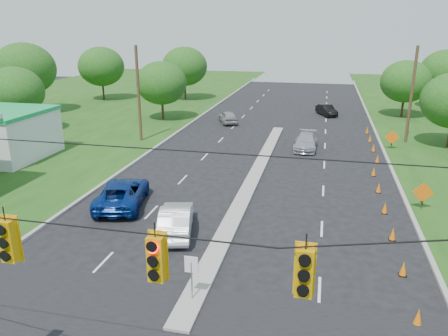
# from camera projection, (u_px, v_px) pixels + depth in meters

# --- Properties ---
(curb_left) EXTENTS (0.25, 110.00, 0.16)m
(curb_left) POSITION_uv_depth(u_px,v_px,m) (165.00, 142.00, 42.04)
(curb_left) COLOR gray
(curb_left) RESTS_ON ground
(curb_right) EXTENTS (0.25, 110.00, 0.16)m
(curb_right) POSITION_uv_depth(u_px,v_px,m) (385.00, 155.00, 37.73)
(curb_right) COLOR gray
(curb_right) RESTS_ON ground
(median) EXTENTS (1.00, 34.00, 0.18)m
(median) POSITION_uv_depth(u_px,v_px,m) (253.00, 180.00, 31.54)
(median) COLOR gray
(median) RESTS_ON ground
(median_sign) EXTENTS (0.55, 0.06, 2.05)m
(median_sign) POSITION_uv_depth(u_px,v_px,m) (191.00, 270.00, 17.19)
(median_sign) COLOR gray
(median_sign) RESTS_ON ground
(signal_span) EXTENTS (25.60, 0.32, 9.00)m
(signal_span) POSITION_uv_depth(u_px,v_px,m) (93.00, 294.00, 9.63)
(signal_span) COLOR #422D1C
(signal_span) RESTS_ON ground
(utility_pole_far_left) EXTENTS (0.28, 0.28, 9.00)m
(utility_pole_far_left) POSITION_uv_depth(u_px,v_px,m) (139.00, 94.00, 41.17)
(utility_pole_far_left) COLOR #422D1C
(utility_pole_far_left) RESTS_ON ground
(utility_pole_far_right) EXTENTS (0.28, 0.28, 9.00)m
(utility_pole_far_right) POSITION_uv_depth(u_px,v_px,m) (411.00, 96.00, 40.46)
(utility_pole_far_right) COLOR #422D1C
(utility_pole_far_right) RESTS_ON ground
(cone_1) EXTENTS (0.32, 0.32, 0.70)m
(cone_1) POSITION_uv_depth(u_px,v_px,m) (418.00, 317.00, 16.16)
(cone_1) COLOR orange
(cone_1) RESTS_ON ground
(cone_2) EXTENTS (0.32, 0.32, 0.70)m
(cone_2) POSITION_uv_depth(u_px,v_px,m) (403.00, 268.00, 19.40)
(cone_2) COLOR orange
(cone_2) RESTS_ON ground
(cone_3) EXTENTS (0.32, 0.32, 0.70)m
(cone_3) POSITION_uv_depth(u_px,v_px,m) (393.00, 234.00, 22.65)
(cone_3) COLOR orange
(cone_3) RESTS_ON ground
(cone_4) EXTENTS (0.32, 0.32, 0.70)m
(cone_4) POSITION_uv_depth(u_px,v_px,m) (385.00, 208.00, 25.89)
(cone_4) COLOR orange
(cone_4) RESTS_ON ground
(cone_5) EXTENTS (0.32, 0.32, 0.70)m
(cone_5) POSITION_uv_depth(u_px,v_px,m) (379.00, 188.00, 29.14)
(cone_5) COLOR orange
(cone_5) RESTS_ON ground
(cone_6) EXTENTS (0.32, 0.32, 0.70)m
(cone_6) POSITION_uv_depth(u_px,v_px,m) (374.00, 172.00, 32.38)
(cone_6) COLOR orange
(cone_6) RESTS_ON ground
(cone_7) EXTENTS (0.32, 0.32, 0.70)m
(cone_7) POSITION_uv_depth(u_px,v_px,m) (377.00, 159.00, 35.50)
(cone_7) COLOR orange
(cone_7) RESTS_ON ground
(cone_8) EXTENTS (0.32, 0.32, 0.70)m
(cone_8) POSITION_uv_depth(u_px,v_px,m) (373.00, 148.00, 38.74)
(cone_8) COLOR orange
(cone_8) RESTS_ON ground
(cone_9) EXTENTS (0.32, 0.32, 0.70)m
(cone_9) POSITION_uv_depth(u_px,v_px,m) (370.00, 138.00, 41.98)
(cone_9) COLOR orange
(cone_9) RESTS_ON ground
(cone_10) EXTENTS (0.32, 0.32, 0.70)m
(cone_10) POSITION_uv_depth(u_px,v_px,m) (367.00, 130.00, 45.23)
(cone_10) COLOR orange
(cone_10) RESTS_ON ground
(work_sign_1) EXTENTS (1.27, 0.58, 1.37)m
(work_sign_1) POSITION_uv_depth(u_px,v_px,m) (423.00, 193.00, 26.12)
(work_sign_1) COLOR black
(work_sign_1) RESTS_ON ground
(work_sign_2) EXTENTS (1.27, 0.58, 1.37)m
(work_sign_2) POSITION_uv_depth(u_px,v_px,m) (392.00, 138.00, 39.10)
(work_sign_2) COLOR black
(work_sign_2) RESTS_ON ground
(tree_2) EXTENTS (5.88, 5.88, 6.86)m
(tree_2) POSITION_uv_depth(u_px,v_px,m) (14.00, 92.00, 44.10)
(tree_2) COLOR black
(tree_2) RESTS_ON ground
(tree_3) EXTENTS (7.56, 7.56, 8.82)m
(tree_3) POSITION_uv_depth(u_px,v_px,m) (25.00, 69.00, 54.27)
(tree_3) COLOR black
(tree_3) RESTS_ON ground
(tree_4) EXTENTS (6.72, 6.72, 7.84)m
(tree_4) POSITION_uv_depth(u_px,v_px,m) (101.00, 67.00, 64.73)
(tree_4) COLOR black
(tree_4) RESTS_ON ground
(tree_5) EXTENTS (5.88, 5.88, 6.86)m
(tree_5) POSITION_uv_depth(u_px,v_px,m) (161.00, 83.00, 50.81)
(tree_5) COLOR black
(tree_5) RESTS_ON ground
(tree_6) EXTENTS (6.72, 6.72, 7.84)m
(tree_6) POSITION_uv_depth(u_px,v_px,m) (185.00, 66.00, 64.95)
(tree_6) COLOR black
(tree_6) RESTS_ON ground
(tree_11) EXTENTS (6.72, 6.72, 7.84)m
(tree_11) POSITION_uv_depth(u_px,v_px,m) (446.00, 72.00, 57.26)
(tree_11) COLOR black
(tree_11) RESTS_ON ground
(tree_12) EXTENTS (5.88, 5.88, 6.86)m
(tree_12) POSITION_uv_depth(u_px,v_px,m) (406.00, 82.00, 52.24)
(tree_12) COLOR black
(tree_12) RESTS_ON ground
(white_sedan) EXTENTS (2.73, 4.92, 1.54)m
(white_sedan) POSITION_uv_depth(u_px,v_px,m) (176.00, 220.00, 23.33)
(white_sedan) COLOR white
(white_sedan) RESTS_ON ground
(blue_pickup) EXTENTS (3.90, 6.20, 1.60)m
(blue_pickup) POSITION_uv_depth(u_px,v_px,m) (122.00, 193.00, 26.98)
(blue_pickup) COLOR navy
(blue_pickup) RESTS_ON ground
(silver_car_far) EXTENTS (2.06, 4.82, 1.38)m
(silver_car_far) POSITION_uv_depth(u_px,v_px,m) (306.00, 142.00, 39.44)
(silver_car_far) COLOR #9A9BA8
(silver_car_far) RESTS_ON ground
(silver_car_oncoming) EXTENTS (3.21, 4.48, 1.42)m
(silver_car_oncoming) POSITION_uv_depth(u_px,v_px,m) (228.00, 117.00, 50.13)
(silver_car_oncoming) COLOR gray
(silver_car_oncoming) RESTS_ON ground
(dark_car_receding) EXTENTS (2.91, 4.26, 1.33)m
(dark_car_receding) POSITION_uv_depth(u_px,v_px,m) (326.00, 110.00, 54.50)
(dark_car_receding) COLOR black
(dark_car_receding) RESTS_ON ground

